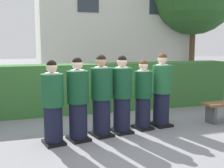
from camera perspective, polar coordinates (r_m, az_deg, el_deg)
ground_plane at (r=6.07m, az=0.00°, el=-9.86°), size 60.00×60.00×0.00m
student_front_row_0 at (r=5.40m, az=-11.76°, el=-4.07°), size 0.45×0.54×1.58m
student_front_row_1 at (r=5.54m, az=-6.84°, el=-3.45°), size 0.47×0.55×1.62m
student_front_row_2 at (r=5.76m, az=-2.14°, el=-2.73°), size 0.48×0.55×1.66m
student_front_row_3 at (r=5.98m, az=1.97°, el=-2.46°), size 0.43×0.51×1.63m
student_front_row_4 at (r=6.27m, az=6.21°, el=-2.48°), size 0.42×0.49×1.52m
student_front_row_5 at (r=6.55m, az=9.89°, el=-1.52°), size 0.45×0.55×1.65m
hedge at (r=7.87m, az=-4.52°, el=-0.75°), size 8.32×0.70×1.32m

